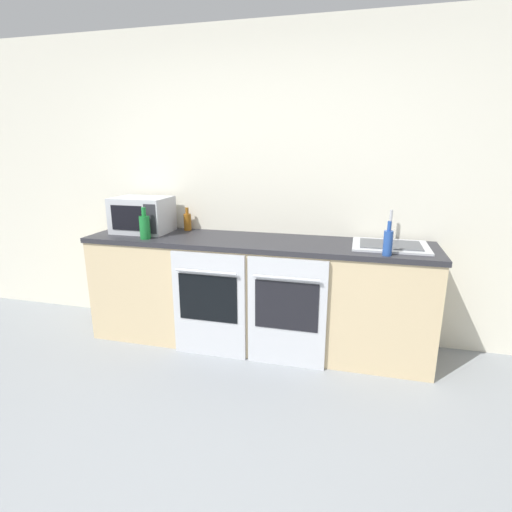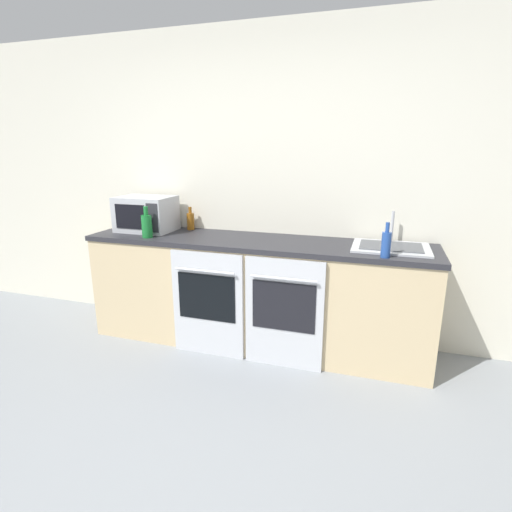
{
  "view_description": "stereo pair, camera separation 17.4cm",
  "coord_description": "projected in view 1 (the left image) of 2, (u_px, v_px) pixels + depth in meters",
  "views": [
    {
      "loc": [
        0.8,
        -1.33,
        1.64
      ],
      "look_at": [
        0.01,
        1.72,
        0.77
      ],
      "focal_mm": 28.0,
      "sensor_mm": 36.0,
      "label": 1
    },
    {
      "loc": [
        0.96,
        -1.28,
        1.64
      ],
      "look_at": [
        0.01,
        1.72,
        0.77
      ],
      "focal_mm": 28.0,
      "sensor_mm": 36.0,
      "label": 2
    }
  ],
  "objects": [
    {
      "name": "sink",
      "position": [
        390.0,
        245.0,
        3.01
      ],
      "size": [
        0.55,
        0.43,
        0.25
      ],
      "color": "#B7BABF",
      "rests_on": "counter_back"
    },
    {
      "name": "counter_back",
      "position": [
        255.0,
        292.0,
        3.35
      ],
      "size": [
        2.83,
        0.62,
        0.91
      ],
      "color": "#D1B789",
      "rests_on": "ground_plane"
    },
    {
      "name": "microwave",
      "position": [
        142.0,
        215.0,
        3.5
      ],
      "size": [
        0.48,
        0.36,
        0.31
      ],
      "color": "#B7BABF",
      "rests_on": "counter_back"
    },
    {
      "name": "oven_right",
      "position": [
        286.0,
        313.0,
        2.99
      ],
      "size": [
        0.6,
        0.06,
        0.86
      ],
      "color": "silver",
      "rests_on": "ground_plane"
    },
    {
      "name": "oven_left",
      "position": [
        209.0,
        305.0,
        3.14
      ],
      "size": [
        0.6,
        0.06,
        0.86
      ],
      "color": "silver",
      "rests_on": "ground_plane"
    },
    {
      "name": "bottle_blue",
      "position": [
        388.0,
        242.0,
        2.74
      ],
      "size": [
        0.06,
        0.06,
        0.24
      ],
      "color": "#234793",
      "rests_on": "counter_back"
    },
    {
      "name": "bottle_amber",
      "position": [
        187.0,
        221.0,
        3.59
      ],
      "size": [
        0.07,
        0.07,
        0.21
      ],
      "color": "#8C5114",
      "rests_on": "counter_back"
    },
    {
      "name": "bottle_green",
      "position": [
        145.0,
        227.0,
        3.24
      ],
      "size": [
        0.09,
        0.09,
        0.26
      ],
      "color": "#19722D",
      "rests_on": "counter_back"
    },
    {
      "name": "ground_plane",
      "position": [
        162.0,
        509.0,
        1.87
      ],
      "size": [
        16.0,
        16.0,
        0.0
      ],
      "primitive_type": "plane",
      "color": "gray"
    },
    {
      "name": "wall_back",
      "position": [
        265.0,
        187.0,
        3.43
      ],
      "size": [
        10.0,
        0.06,
        2.6
      ],
      "color": "silver",
      "rests_on": "ground_plane"
    }
  ]
}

